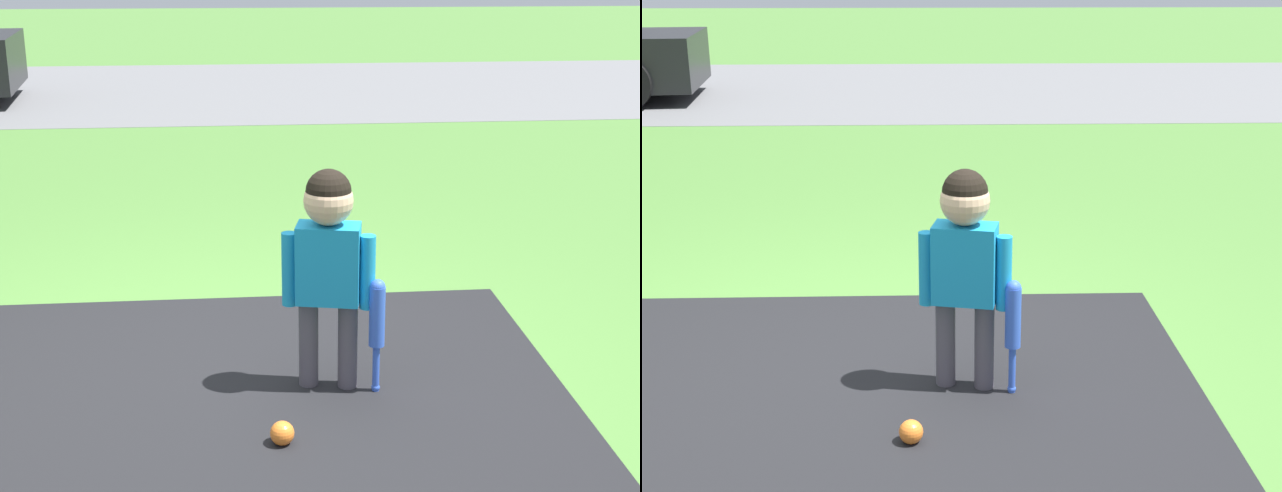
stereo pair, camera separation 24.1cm
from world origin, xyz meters
TOP-DOWN VIEW (x-y plane):
  - ground_plane at (0.00, 0.00)m, footprint 60.00×60.00m
  - street_strip at (0.00, 9.42)m, footprint 40.00×6.00m
  - child at (0.58, -0.13)m, footprint 0.41×0.22m
  - baseball_bat at (0.78, -0.21)m, footprint 0.07×0.07m
  - sports_ball at (0.34, -0.63)m, footprint 0.10×0.10m

SIDE VIEW (x-z plane):
  - ground_plane at x=0.00m, z-range 0.00..0.00m
  - street_strip at x=0.00m, z-range 0.00..0.01m
  - sports_ball at x=0.34m, z-range 0.00..0.10m
  - baseball_bat at x=0.78m, z-range 0.08..0.62m
  - child at x=0.58m, z-range 0.15..1.17m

